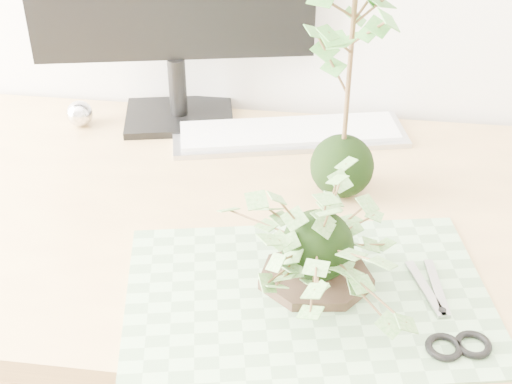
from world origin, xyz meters
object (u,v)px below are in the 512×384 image
maple_kokedama (354,16)px  keyboard (289,133)px  desk (323,262)px  ivy_kokedama (319,218)px

maple_kokedama → keyboard: bearing=120.0°
desk → maple_kokedama: bearing=76.5°
ivy_kokedama → maple_kokedama: 0.30m
keyboard → maple_kokedama: bearing=-73.6°
ivy_kokedama → keyboard: ivy_kokedama is taller
keyboard → ivy_kokedama: bearing=-93.2°
desk → ivy_kokedama: size_ratio=5.51×
desk → maple_kokedama: size_ratio=3.72×
desk → keyboard: size_ratio=3.55×
desk → ivy_kokedama: 0.26m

